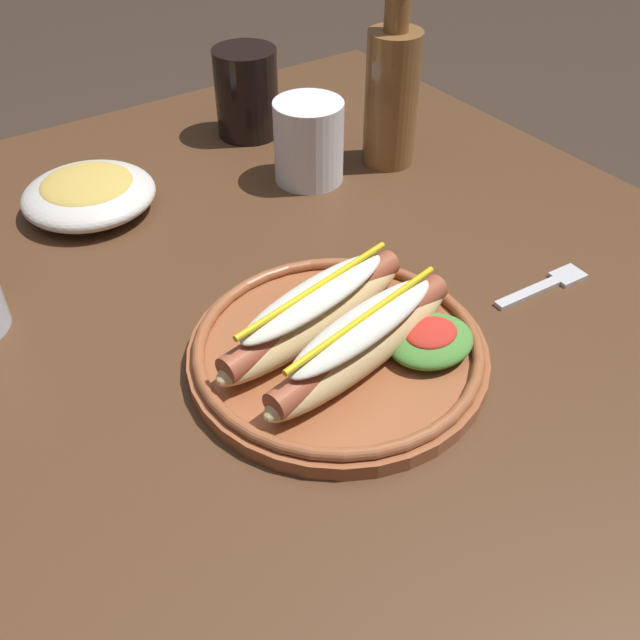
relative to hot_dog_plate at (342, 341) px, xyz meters
name	(u,v)px	position (x,y,z in m)	size (l,w,h in m)	color
ground_plane	(263,628)	(-0.04, 0.15, -0.77)	(8.00, 8.00, 0.00)	#3D2D23
dining_table	(235,362)	(-0.04, 0.15, -0.13)	(1.11, 1.02, 0.74)	#51331E
hot_dog_plate	(342,341)	(0.00, 0.00, 0.00)	(0.29, 0.29, 0.08)	#9E5633
fork	(547,285)	(0.25, -0.03, -0.02)	(0.12, 0.03, 0.00)	silver
soda_cup	(247,93)	(0.17, 0.47, 0.04)	(0.09, 0.09, 0.12)	black
extra_cup	(309,142)	(0.17, 0.31, 0.03)	(0.09, 0.09, 0.11)	white
glass_bottle	(392,93)	(0.29, 0.29, 0.07)	(0.07, 0.07, 0.24)	brown
side_bowl	(89,193)	(-0.10, 0.40, 0.00)	(0.16, 0.16, 0.05)	silver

